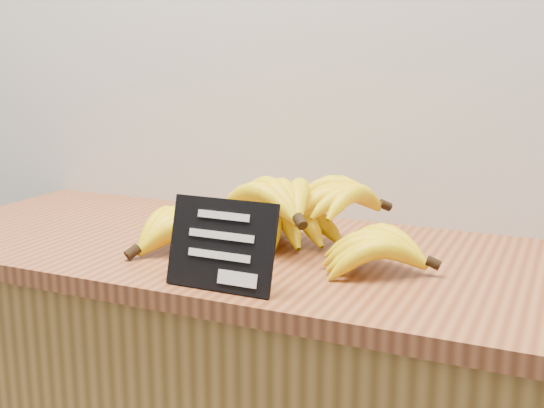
{
  "coord_description": "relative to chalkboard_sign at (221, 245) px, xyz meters",
  "views": [
    {
      "loc": [
        0.34,
        1.71,
        1.27
      ],
      "look_at": [
        -0.11,
        2.7,
        1.02
      ],
      "focal_mm": 45.0,
      "sensor_mm": 36.0,
      "label": 1
    }
  ],
  "objects": [
    {
      "name": "counter_top",
      "position": [
        0.0,
        0.22,
        -0.08
      ],
      "size": [
        1.4,
        0.54,
        0.03
      ],
      "primitive_type": "cube",
      "color": "brown",
      "rests_on": "counter"
    },
    {
      "name": "chalkboard_sign",
      "position": [
        0.0,
        0.0,
        0.0
      ],
      "size": [
        0.17,
        0.04,
        0.13
      ],
      "primitive_type": "cube",
      "rotation": [
        -0.28,
        0.0,
        0.0
      ],
      "color": "black",
      "rests_on": "counter_top"
    },
    {
      "name": "banana_pile",
      "position": [
        -0.01,
        0.22,
        -0.02
      ],
      "size": [
        0.56,
        0.33,
        0.12
      ],
      "color": "yellow",
      "rests_on": "counter_top"
    }
  ]
}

